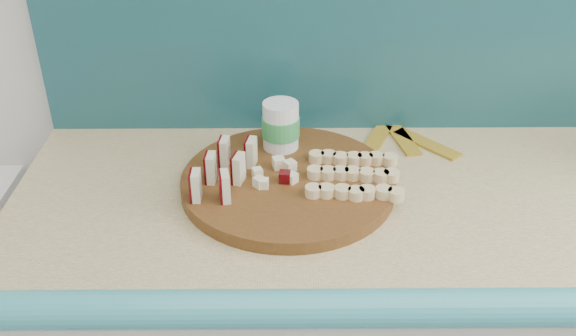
{
  "coord_description": "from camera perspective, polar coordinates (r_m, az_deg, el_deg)",
  "views": [
    {
      "loc": [
        -0.48,
        0.49,
        1.59
      ],
      "look_at": [
        -0.47,
        1.53,
        0.96
      ],
      "focal_mm": 40.0,
      "sensor_mm": 36.0,
      "label": 1
    }
  ],
  "objects": [
    {
      "name": "cutting_board",
      "position": [
        1.23,
        0.0,
        -1.3
      ],
      "size": [
        0.43,
        0.43,
        0.03
      ],
      "primitive_type": "cylinder",
      "rotation": [
        0.0,
        0.0,
        -0.06
      ],
      "color": "#4A2A10",
      "rests_on": "kitchen_counter"
    },
    {
      "name": "apple_chunks",
      "position": [
        1.22,
        -1.21,
        -0.36
      ],
      "size": [
        0.05,
        0.06,
        0.02
      ],
      "color": "beige",
      "rests_on": "cutting_board"
    },
    {
      "name": "canister",
      "position": [
        1.31,
        -0.65,
        3.42
      ],
      "size": [
        0.08,
        0.08,
        0.12
      ],
      "rotation": [
        0.0,
        0.0,
        -0.33
      ],
      "color": "white",
      "rests_on": "kitchen_counter"
    },
    {
      "name": "backsplash",
      "position": [
        1.48,
        23.2,
        12.14
      ],
      "size": [
        2.2,
        0.02,
        0.5
      ],
      "primitive_type": "cube",
      "color": "teal",
      "rests_on": "kitchen_counter"
    },
    {
      "name": "banana_slices",
      "position": [
        1.22,
        5.87,
        -0.59
      ],
      "size": [
        0.19,
        0.16,
        0.02
      ],
      "color": "beige",
      "rests_on": "cutting_board"
    },
    {
      "name": "apple_wedges",
      "position": [
        1.2,
        -5.69,
        -0.03
      ],
      "size": [
        0.11,
        0.16,
        0.06
      ],
      "color": "beige",
      "rests_on": "cutting_board"
    },
    {
      "name": "banana_peel",
      "position": [
        1.42,
        10.01,
        2.39
      ],
      "size": [
        0.22,
        0.18,
        0.01
      ],
      "rotation": [
        0.0,
        0.0,
        0.03
      ],
      "color": "gold",
      "rests_on": "kitchen_counter"
    }
  ]
}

